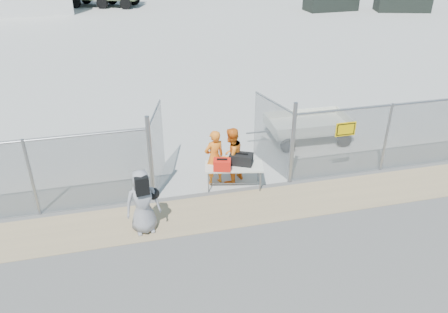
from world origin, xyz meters
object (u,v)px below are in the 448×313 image
object	(u,v)px
security_worker_right	(231,156)
visitor	(143,202)
security_worker_left	(214,158)
folding_table	(234,176)
utility_trailer	(308,128)

from	to	relation	value
security_worker_right	visitor	xyz separation A→B (m)	(-2.66, -1.78, 0.00)
security_worker_left	security_worker_right	bearing A→B (deg)	164.08
folding_table	visitor	distance (m)	3.08
security_worker_left	utility_trailer	distance (m)	4.39
folding_table	security_worker_left	bearing A→B (deg)	158.05
visitor	utility_trailer	xyz separation A→B (m)	(5.99, 3.90, -0.41)
folding_table	visitor	xyz separation A→B (m)	(-2.67, -1.45, 0.50)
security_worker_right	security_worker_left	bearing A→B (deg)	-34.13
folding_table	security_worker_right	size ratio (longest dim) A/B	0.97
security_worker_left	security_worker_right	distance (m)	0.49
security_worker_left	visitor	bearing A→B (deg)	23.55
security_worker_left	visitor	world-z (taller)	visitor
folding_table	utility_trailer	bearing A→B (deg)	48.40
folding_table	visitor	size ratio (longest dim) A/B	0.97
security_worker_left	visitor	xyz separation A→B (m)	(-2.17, -1.78, 0.00)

